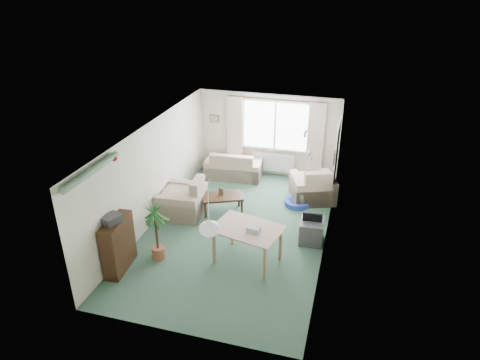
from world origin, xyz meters
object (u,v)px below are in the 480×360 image
(coffee_table, at_px, (223,204))
(pet_bed, at_px, (297,202))
(houseplant, at_px, (156,230))
(dining_table, at_px, (247,245))
(tv_cube, at_px, (311,231))
(bookshelf, at_px, (118,245))
(sofa, at_px, (234,164))
(armchair_left, at_px, (182,196))
(armchair_corner, at_px, (313,183))

(coffee_table, relative_size, pet_bed, 1.50)
(houseplant, distance_m, dining_table, 1.87)
(tv_cube, bearing_deg, bookshelf, -154.02)
(sofa, distance_m, pet_bed, 2.37)
(armchair_left, bearing_deg, pet_bed, 109.60)
(armchair_left, distance_m, dining_table, 2.50)
(armchair_left, xyz_separation_m, bookshelf, (-0.34, -2.36, 0.07))
(houseplant, bearing_deg, armchair_corner, 51.46)
(coffee_table, bearing_deg, pet_bed, 26.00)
(sofa, bearing_deg, pet_bed, 146.12)
(armchair_left, height_order, houseplant, houseplant)
(armchair_corner, distance_m, dining_table, 3.19)
(pet_bed, bearing_deg, bookshelf, -130.24)
(tv_cube, bearing_deg, coffee_table, 159.30)
(sofa, xyz_separation_m, houseplant, (-0.39, -4.19, 0.28))
(coffee_table, bearing_deg, armchair_corner, 31.67)
(bookshelf, distance_m, pet_bed, 4.67)
(armchair_corner, xyz_separation_m, bookshelf, (-3.32, -3.96, 0.08))
(sofa, bearing_deg, armchair_left, 71.01)
(coffee_table, height_order, bookshelf, bookshelf)
(sofa, height_order, armchair_corner, armchair_corner)
(sofa, relative_size, armchair_left, 1.48)
(tv_cube, bearing_deg, armchair_corner, 93.14)
(houseplant, xyz_separation_m, tv_cube, (2.97, 1.47, -0.42))
(dining_table, bearing_deg, coffee_table, 121.70)
(coffee_table, distance_m, pet_bed, 1.93)
(armchair_corner, relative_size, armchair_left, 0.98)
(sofa, xyz_separation_m, tv_cube, (2.57, -2.72, -0.14))
(armchair_left, relative_size, tv_cube, 1.91)
(sofa, relative_size, bookshelf, 1.44)
(coffee_table, xyz_separation_m, bookshelf, (-1.27, -2.70, 0.33))
(dining_table, distance_m, pet_bed, 2.72)
(sofa, distance_m, dining_table, 4.05)
(houseplant, bearing_deg, bookshelf, -137.84)
(bookshelf, distance_m, tv_cube, 4.07)
(sofa, relative_size, pet_bed, 2.42)
(tv_cube, bearing_deg, armchair_left, 169.97)
(armchair_left, bearing_deg, coffee_table, 105.51)
(bookshelf, xyz_separation_m, tv_cube, (3.54, 1.99, -0.30))
(dining_table, height_order, pet_bed, dining_table)
(bookshelf, height_order, houseplant, houseplant)
(armchair_corner, distance_m, coffee_table, 2.42)
(armchair_corner, xyz_separation_m, armchair_left, (-2.98, -1.60, 0.01))
(coffee_table, relative_size, tv_cube, 1.76)
(dining_table, xyz_separation_m, pet_bed, (0.62, 2.63, -0.32))
(houseplant, bearing_deg, dining_table, 12.26)
(houseplant, relative_size, pet_bed, 2.05)
(bookshelf, distance_m, dining_table, 2.55)
(dining_table, bearing_deg, armchair_left, 144.44)
(armchair_corner, bearing_deg, tv_cube, 75.87)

